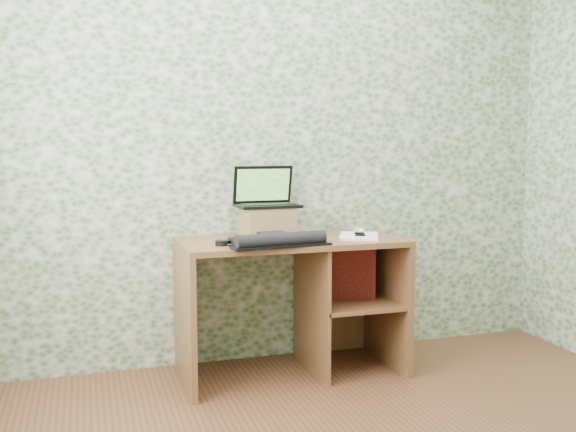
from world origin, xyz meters
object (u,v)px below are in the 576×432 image
object	(u,v)px
desk	(302,285)
keyboard	(278,240)
laptop	(266,197)
notepad	(359,236)
riser	(268,222)

from	to	relation	value
desk	keyboard	world-z (taller)	keyboard
desk	keyboard	distance (m)	0.42
laptop	keyboard	bearing A→B (deg)	-98.42
desk	notepad	xyz separation A→B (m)	(0.30, -0.09, 0.28)
riser	desk	bearing A→B (deg)	-34.48
laptop	keyboard	world-z (taller)	laptop
laptop	notepad	bearing A→B (deg)	-29.45
keyboard	desk	bearing A→B (deg)	40.11
desk	keyboard	bearing A→B (deg)	-133.59
keyboard	notepad	bearing A→B (deg)	8.03
desk	riser	distance (m)	0.41
desk	keyboard	xyz separation A→B (m)	(-0.21, -0.22, 0.29)
riser	keyboard	xyz separation A→B (m)	(-0.04, -0.34, -0.06)
desk	keyboard	size ratio (longest dim) A/B	2.28
keyboard	laptop	bearing A→B (deg)	77.18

